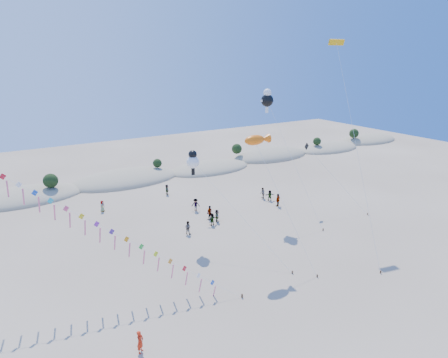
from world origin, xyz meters
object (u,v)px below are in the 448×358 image
Objects in this scene: parafoil_kite at (338,48)px; flyer_foreground at (140,342)px; kite_train at (21,187)px; fish_kite at (257,140)px.

parafoil_kite is 37.88m from flyer_foreground.
flyer_foreground is (5.45, -11.42, -9.28)m from kite_train.
kite_train is at bearing 171.35° from fish_kite.
parafoil_kite is at bearing -24.24° from flyer_foreground.
fish_kite is at bearing -166.38° from parafoil_kite.
fish_kite is 21.19m from flyer_foreground.
kite_train is 1.30× the size of parafoil_kite.
parafoil_kite reaches higher than flyer_foreground.
fish_kite is at bearing -8.65° from kite_train.
kite_train is 21.64m from fish_kite.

